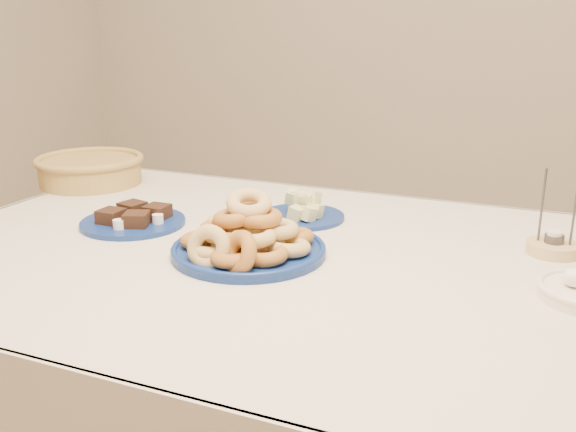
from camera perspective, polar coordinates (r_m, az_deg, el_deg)
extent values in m
cylinder|color=brown|center=(2.15, -12.64, -7.13)|extent=(0.06, 0.06, 0.72)
cube|color=beige|center=(1.35, 0.84, -3.88)|extent=(1.70, 1.10, 0.02)
cube|color=beige|center=(1.89, 7.20, -2.06)|extent=(1.70, 0.01, 0.28)
cube|color=beige|center=(1.88, -24.01, -3.60)|extent=(0.01, 1.10, 0.28)
cylinder|color=navy|center=(1.35, -3.51, -3.15)|extent=(0.37, 0.37, 0.02)
torus|color=navy|center=(1.35, -3.51, -2.81)|extent=(0.38, 0.38, 0.01)
torus|color=tan|center=(1.30, 0.00, -2.78)|extent=(0.09, 0.10, 0.04)
torus|color=brown|center=(1.36, 0.36, -1.88)|extent=(0.13, 0.13, 0.04)
torus|color=brown|center=(1.41, -1.20, -1.20)|extent=(0.13, 0.13, 0.04)
torus|color=tan|center=(1.43, -3.66, -1.04)|extent=(0.11, 0.10, 0.04)
torus|color=brown|center=(1.41, -5.97, -1.38)|extent=(0.12, 0.12, 0.03)
torus|color=brown|center=(1.36, -7.60, -2.11)|extent=(0.13, 0.13, 0.04)
torus|color=tan|center=(1.30, -6.79, -2.95)|extent=(0.12, 0.12, 0.03)
torus|color=brown|center=(1.26, -4.87, -3.62)|extent=(0.12, 0.12, 0.04)
torus|color=brown|center=(1.27, -2.02, -3.42)|extent=(0.13, 0.13, 0.04)
torus|color=tan|center=(1.33, -1.03, -1.15)|extent=(0.13, 0.13, 0.03)
torus|color=brown|center=(1.39, -2.47, -0.37)|extent=(0.14, 0.14, 0.05)
torus|color=tan|center=(1.37, -5.35, -0.58)|extent=(0.13, 0.13, 0.03)
torus|color=brown|center=(1.31, -5.96, -1.53)|extent=(0.12, 0.12, 0.05)
torus|color=tan|center=(1.28, -3.10, -1.85)|extent=(0.11, 0.11, 0.03)
torus|color=brown|center=(1.31, -2.54, -0.13)|extent=(0.13, 0.13, 0.03)
torus|color=tan|center=(1.35, -3.43, 0.43)|extent=(0.10, 0.11, 0.05)
torus|color=brown|center=(1.31, -4.74, -0.10)|extent=(0.11, 0.10, 0.04)
torus|color=tan|center=(1.31, -3.49, 1.14)|extent=(0.13, 0.13, 0.06)
torus|color=tan|center=(1.27, -7.06, -2.84)|extent=(0.09, 0.06, 0.10)
torus|color=brown|center=(1.23, -4.32, -3.37)|extent=(0.11, 0.10, 0.10)
cylinder|color=navy|center=(1.59, 1.21, -0.06)|extent=(0.28, 0.28, 0.01)
cube|color=#D1D586|center=(1.60, 0.72, 1.75)|extent=(0.05, 0.05, 0.04)
cube|color=#D1D586|center=(1.59, 1.05, 1.63)|extent=(0.04, 0.04, 0.04)
cube|color=#D1D586|center=(1.57, 2.42, 0.47)|extent=(0.04, 0.04, 0.04)
cube|color=#D1D586|center=(1.60, 0.49, 1.71)|extent=(0.04, 0.04, 0.05)
cube|color=#D1D586|center=(1.58, 1.20, 1.53)|extent=(0.04, 0.04, 0.03)
cube|color=#D1D586|center=(1.54, 0.76, 0.21)|extent=(0.04, 0.04, 0.04)
cube|color=#D1D586|center=(1.57, 1.67, 1.45)|extent=(0.04, 0.04, 0.04)
cube|color=#D1D586|center=(1.54, 1.77, 0.19)|extent=(0.05, 0.05, 0.04)
cube|color=#D1D586|center=(1.58, 1.55, 1.51)|extent=(0.04, 0.04, 0.03)
cube|color=#D1D586|center=(1.63, 0.89, 1.19)|extent=(0.04, 0.04, 0.04)
cube|color=#D1D586|center=(1.59, 1.11, 1.61)|extent=(0.05, 0.05, 0.04)
cube|color=#D1D586|center=(1.59, 2.20, 1.58)|extent=(0.04, 0.05, 0.04)
cylinder|color=navy|center=(1.59, -13.60, -0.55)|extent=(0.29, 0.29, 0.01)
cube|color=black|center=(1.58, -15.44, -0.01)|extent=(0.06, 0.06, 0.03)
cube|color=black|center=(1.54, -13.32, -0.29)|extent=(0.07, 0.07, 0.03)
cube|color=black|center=(1.63, -13.65, 0.65)|extent=(0.07, 0.07, 0.03)
cube|color=black|center=(1.59, -11.56, 0.39)|extent=(0.06, 0.06, 0.03)
cylinder|color=white|center=(1.63, -15.52, 0.40)|extent=(0.03, 0.03, 0.02)
cylinder|color=white|center=(1.53, -14.82, -0.72)|extent=(0.03, 0.03, 0.02)
cylinder|color=white|center=(1.55, -11.50, -0.25)|extent=(0.03, 0.03, 0.02)
cylinder|color=olive|center=(2.02, -17.15, 3.77)|extent=(0.37, 0.37, 0.07)
torus|color=olive|center=(2.01, -17.25, 4.83)|extent=(0.40, 0.40, 0.02)
cylinder|color=tan|center=(1.46, 22.49, -2.66)|extent=(0.12, 0.12, 0.03)
cylinder|color=#424247|center=(1.46, 22.58, -1.88)|extent=(0.04, 0.04, 0.02)
cylinder|color=white|center=(1.45, 22.64, -1.42)|extent=(0.03, 0.03, 0.01)
cylinder|color=#424247|center=(1.44, 21.66, 0.93)|extent=(0.01, 0.01, 0.16)
cylinder|color=#424247|center=(1.44, 24.14, 0.59)|extent=(0.01, 0.01, 0.16)
ellipsoid|color=white|center=(1.24, 24.15, -5.03)|extent=(0.05, 0.04, 0.03)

